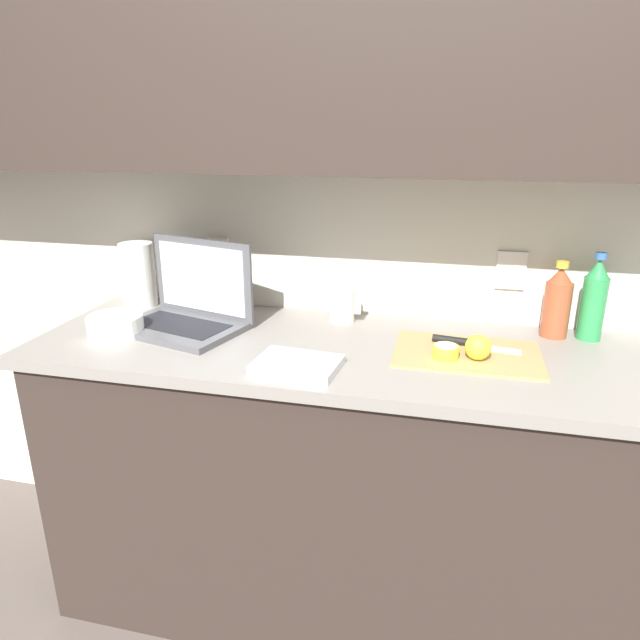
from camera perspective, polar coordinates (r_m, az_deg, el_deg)
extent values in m
plane|color=#564C47|center=(2.18, 9.79, -26.79)|extent=(12.00, 12.00, 0.00)
cube|color=silver|center=(1.89, 12.81, 10.84)|extent=(5.20, 0.06, 2.60)
cube|color=white|center=(2.05, -10.25, 6.49)|extent=(0.09, 0.01, 0.12)
cube|color=white|center=(1.90, 18.56, 4.74)|extent=(0.09, 0.01, 0.12)
cube|color=#332823|center=(1.69, 13.93, 25.84)|extent=(4.42, 0.32, 0.70)
cube|color=#332823|center=(1.89, 10.60, -17.14)|extent=(2.33, 0.59, 0.90)
cube|color=gray|center=(1.66, 11.58, -3.91)|extent=(2.40, 0.63, 0.03)
cube|color=#515156|center=(1.84, -13.85, -0.76)|extent=(0.43, 0.35, 0.02)
cube|color=black|center=(1.84, -13.88, -0.44)|extent=(0.34, 0.23, 0.00)
cube|color=#515156|center=(1.89, -11.66, 4.13)|extent=(0.38, 0.11, 0.26)
cube|color=silver|center=(1.89, -11.78, 4.09)|extent=(0.33, 0.10, 0.22)
cube|color=tan|center=(1.66, 14.48, -3.28)|extent=(0.40, 0.28, 0.01)
cube|color=silver|center=(1.70, 17.16, -2.80)|extent=(0.14, 0.06, 0.00)
cylinder|color=black|center=(1.71, 13.02, -1.97)|extent=(0.11, 0.04, 0.02)
cylinder|color=yellow|center=(1.60, 12.45, -3.14)|extent=(0.07, 0.07, 0.04)
cylinder|color=#F4EAA3|center=(1.59, 12.50, -2.51)|extent=(0.06, 0.06, 0.00)
sphere|color=yellow|center=(1.60, 15.53, -2.65)|extent=(0.07, 0.07, 0.07)
cylinder|color=#2D934C|center=(1.88, 25.58, 1.03)|extent=(0.07, 0.07, 0.19)
cone|color=#2D934C|center=(1.85, 26.13, 4.66)|extent=(0.06, 0.06, 0.06)
cylinder|color=#3366B2|center=(1.84, 26.30, 5.78)|extent=(0.03, 0.03, 0.02)
cylinder|color=#A34C2D|center=(1.86, 22.54, 0.94)|extent=(0.08, 0.08, 0.17)
cone|color=#A34C2D|center=(1.84, 22.97, 4.13)|extent=(0.07, 0.07, 0.05)
cylinder|color=gold|center=(1.83, 23.10, 5.12)|extent=(0.04, 0.04, 0.02)
cylinder|color=silver|center=(1.86, 2.25, 1.54)|extent=(0.08, 0.08, 0.11)
cube|color=silver|center=(1.85, 3.79, 1.59)|extent=(0.02, 0.01, 0.06)
cylinder|color=white|center=(1.85, -19.77, -0.53)|extent=(0.17, 0.17, 0.06)
cylinder|color=white|center=(2.11, -17.72, 4.34)|extent=(0.12, 0.12, 0.22)
cube|color=white|center=(1.52, -2.29, -4.49)|extent=(0.23, 0.18, 0.02)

